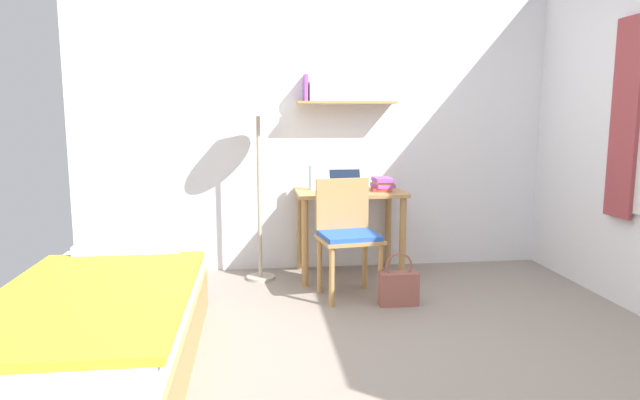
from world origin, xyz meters
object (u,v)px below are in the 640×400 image
(water_bottle, at_px, (312,178))
(handbag, at_px, (399,287))
(laptop, at_px, (346,184))
(desk, at_px, (349,208))
(standing_lamp, at_px, (258,113))
(book_stack, at_px, (382,184))
(bed, at_px, (101,328))
(desk_chair, at_px, (347,231))

(water_bottle, height_order, handbag, water_bottle)
(laptop, bearing_deg, desk, -50.92)
(desk, bearing_deg, water_bottle, 165.73)
(standing_lamp, xyz_separation_m, book_stack, (1.04, -0.02, -0.60))
(bed, xyz_separation_m, desk, (1.64, 1.62, 0.36))
(desk_chair, bearing_deg, laptop, 81.96)
(laptop, xyz_separation_m, water_bottle, (-0.28, 0.04, 0.06))
(desk, relative_size, water_bottle, 4.25)
(desk, xyz_separation_m, desk_chair, (-0.11, -0.52, -0.09))
(standing_lamp, xyz_separation_m, handbag, (0.99, -0.78, -1.26))
(water_bottle, bearing_deg, laptop, -8.84)
(standing_lamp, height_order, water_bottle, standing_lamp)
(laptop, relative_size, water_bottle, 1.41)
(desk_chair, distance_m, water_bottle, 0.72)
(bed, relative_size, laptop, 6.66)
(standing_lamp, relative_size, water_bottle, 7.47)
(standing_lamp, distance_m, water_bottle, 0.71)
(laptop, xyz_separation_m, book_stack, (0.30, -0.07, 0.01))
(desk_chair, relative_size, book_stack, 3.51)
(desk, distance_m, book_stack, 0.34)
(standing_lamp, bearing_deg, laptop, 3.81)
(laptop, distance_m, handbag, 1.09)
(laptop, height_order, book_stack, laptop)
(standing_lamp, distance_m, laptop, 0.95)
(book_stack, distance_m, handbag, 1.01)
(standing_lamp, relative_size, book_stack, 6.24)
(bed, relative_size, desk_chair, 2.24)
(desk_chair, xyz_separation_m, handbag, (0.34, -0.27, -0.37))
(desk_chair, bearing_deg, book_stack, 51.76)
(bed, height_order, desk_chair, desk_chair)
(desk_chair, bearing_deg, handbag, -38.99)
(bed, distance_m, water_bottle, 2.24)
(bed, height_order, handbag, bed)
(bed, distance_m, desk, 2.33)
(desk, xyz_separation_m, water_bottle, (-0.31, 0.08, 0.25))
(desk, height_order, laptop, laptop)
(book_stack, height_order, handbag, book_stack)
(desk, height_order, standing_lamp, standing_lamp)
(handbag, bearing_deg, laptop, 107.47)
(desk_chair, bearing_deg, bed, -144.16)
(standing_lamp, bearing_deg, water_bottle, 11.59)
(laptop, distance_m, book_stack, 0.31)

